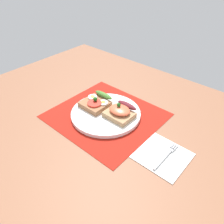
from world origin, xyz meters
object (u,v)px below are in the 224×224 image
Objects in this scene: sandwich_salmon at (120,112)px; napkin at (163,155)px; fork at (166,155)px; sandwich_egg_tomato at (96,103)px; plate at (106,113)px.

napkin is at bearing -13.65° from sandwich_salmon.
fork is at bearing -12.04° from sandwich_salmon.
sandwich_egg_tomato is at bearing -174.17° from sandwich_salmon.
plate is at bearing -162.48° from sandwich_salmon.
napkin is (20.55, -4.99, -3.20)cm from sandwich_salmon.
sandwich_egg_tomato is 0.80× the size of fork.
plate is 5.81cm from sandwich_egg_tomato.
sandwich_salmon reaches higher than fork.
fork is (26.85, -2.88, -0.22)cm from plate.
fork is (32.23, -3.48, -2.32)cm from sandwich_egg_tomato.
fork is (0.92, 0.41, 0.46)cm from napkin.
sandwich_salmon reaches higher than napkin.
plate reaches higher than napkin.
sandwich_egg_tomato is at bearing 172.92° from napkin.
fork is (21.46, -4.58, -2.74)cm from sandwich_salmon.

